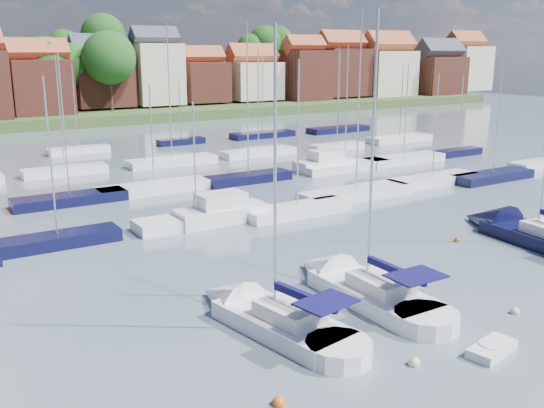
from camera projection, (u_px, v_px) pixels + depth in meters
ground at (179, 171)px, 64.64m from camera, size 260.00×260.00×0.00m
sailboat_left at (264, 317)px, 28.49m from camera, size 4.73×11.22×14.82m
sailboat_centre at (356, 287)px, 32.12m from camera, size 3.06×11.55×15.70m
sailboat_navy at (523, 233)px, 41.58m from camera, size 4.70×13.32×17.99m
tender at (492, 349)px, 25.71m from camera, size 2.65×1.62×0.53m
buoy_a at (279, 405)px, 22.02m from camera, size 0.49×0.49×0.49m
buoy_b at (414, 365)px, 24.79m from camera, size 0.50×0.50×0.50m
buoy_c at (445, 321)px, 28.81m from camera, size 0.43×0.43×0.43m
buoy_d at (515, 314)px, 29.66m from camera, size 0.46×0.46×0.46m
buoy_e at (457, 242)px, 40.85m from camera, size 0.42×0.42×0.42m
marina_field at (216, 173)px, 61.53m from camera, size 79.62×41.41×15.93m
far_shore_town at (27, 86)px, 140.80m from camera, size 212.46×90.00×22.27m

